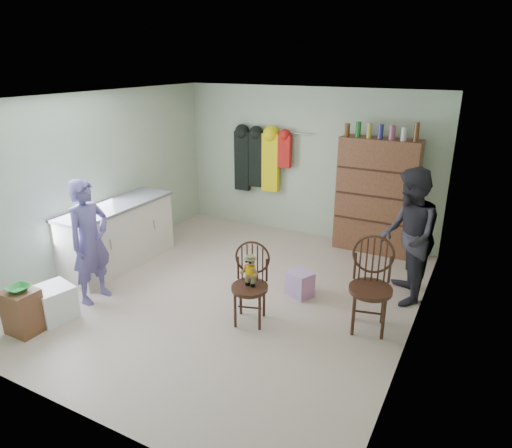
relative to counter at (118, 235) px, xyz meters
The scene contains 13 objects.
ground_plane 2.01m from the counter, ahead, with size 5.00×5.00×0.00m, color #C4AF9E.
room_walls 2.30m from the counter, 15.25° to the left, with size 5.00×5.00×5.00m.
counter is the anchor object (origin of this frame).
stool 1.91m from the counter, 79.62° to the right, with size 0.36×0.31×0.52m, color brown.
bowl 1.90m from the counter, 79.62° to the right, with size 0.24×0.24×0.06m, color green.
plastic_tub 1.58m from the counter, 75.25° to the right, with size 0.43×0.40×0.40m, color white.
chair_front 2.52m from the counter, 10.37° to the right, with size 0.53×0.53×0.96m.
chair_far 3.74m from the counter, ahead, with size 0.58×0.58×1.09m.
striped_bag 2.80m from the counter, ahead, with size 0.32×0.25×0.34m, color pink.
person_left 1.10m from the counter, 63.03° to the right, with size 0.58×0.38×1.58m, color #5C5094.
person_right 4.07m from the counter, 12.79° to the left, with size 0.84×0.65×1.72m, color #2D2B33.
dresser 3.96m from the counter, 35.68° to the left, with size 1.20×0.39×2.08m.
coat_rack 2.74m from the counter, 64.76° to the left, with size 1.42×0.12×1.09m.
Camera 1 is at (2.78, -4.58, 2.93)m, focal length 32.00 mm.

